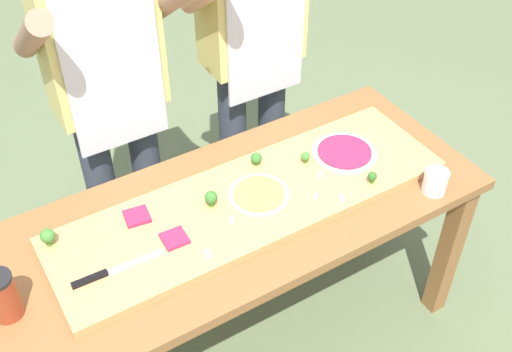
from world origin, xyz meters
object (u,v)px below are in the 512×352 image
pizza_slice_near_left (175,238)px  broccoli_floret_back_mid (305,157)px  cheese_crumble_d (315,196)px  sauce_jar (3,296)px  pizza_slice_far_right (137,216)px  flour_cup (435,183)px  cheese_crumble_b (320,175)px  cheese_crumble_e (341,198)px  broccoli_floret_front_mid (372,177)px  cook_left (108,83)px  prep_table (237,230)px  pizza_whole_beet_magenta (344,153)px  cheese_crumble_a (207,254)px  cheese_crumble_c (231,220)px  broccoli_floret_back_right (211,198)px  pizza_whole_pesto_green (259,195)px  broccoli_floret_front_left (48,236)px  chefs_knife (106,273)px  cook_right (253,39)px  broccoli_floret_center_left (256,158)px

pizza_slice_near_left → broccoli_floret_back_mid: broccoli_floret_back_mid is taller
cheese_crumble_d → sauce_jar: size_ratio=0.09×
pizza_slice_far_right → flour_cup: (0.95, -0.39, 0.01)m
cheese_crumble_b → sauce_jar: (-1.09, 0.00, 0.04)m
cheese_crumble_e → flour_cup: flour_cup is taller
broccoli_floret_front_mid → cook_left: cook_left is taller
pizza_slice_near_left → cheese_crumble_b: size_ratio=5.25×
prep_table → pizza_whole_beet_magenta: (0.47, 0.02, 0.14)m
cheese_crumble_a → cheese_crumble_c: size_ratio=1.33×
broccoli_floret_back_right → broccoli_floret_front_mid: broccoli_floret_back_right is taller
cook_left → flour_cup: bearing=-46.2°
pizza_whole_pesto_green → cheese_crumble_d: size_ratio=14.88×
cheese_crumble_c → broccoli_floret_back_right: bearing=101.1°
cheese_crumble_d → broccoli_floret_front_left: bearing=162.6°
prep_table → chefs_knife: chefs_knife is taller
broccoli_floret_back_mid → cheese_crumble_a: 0.55m
cook_right → pizza_whole_pesto_green: bearing=-119.5°
chefs_knife → broccoli_floret_front_mid: bearing=-5.5°
cheese_crumble_a → pizza_whole_pesto_green: bearing=27.7°
cheese_crumble_c → flour_cup: size_ratio=0.17×
pizza_slice_far_right → broccoli_floret_front_left: 0.28m
broccoli_floret_back_mid → cheese_crumble_a: broccoli_floret_back_mid is taller
pizza_whole_beet_magenta → broccoli_floret_back_mid: bearing=166.3°
flour_cup → pizza_slice_far_right: bearing=157.6°
cook_left → broccoli_floret_center_left: bearing=-51.4°
pizza_slice_near_left → cheese_crumble_b: (0.57, 0.01, 0.00)m
pizza_slice_near_left → flour_cup: flour_cup is taller
pizza_slice_near_left → broccoli_floret_back_right: (0.17, 0.08, 0.03)m
pizza_whole_pesto_green → flour_cup: 0.61m
broccoli_floret_center_left → broccoli_floret_back_mid: (0.16, -0.08, -0.00)m
pizza_whole_pesto_green → cook_right: (0.34, 0.59, 0.21)m
broccoli_floret_front_mid → pizza_slice_far_right: bearing=161.0°
cheese_crumble_b → cheese_crumble_c: bearing=-175.4°
cook_left → cheese_crumble_a: bearing=-90.0°
pizza_slice_near_left → sauce_jar: size_ratio=0.49×
pizza_slice_near_left → prep_table: bearing=9.9°
sauce_jar → cook_left: cook_left is taller
broccoli_floret_back_mid → broccoli_floret_front_left: bearing=174.3°
broccoli_floret_back_mid → cook_right: bearing=79.3°
broccoli_floret_back_mid → cheese_crumble_b: size_ratio=3.08×
broccoli_floret_front_left → cook_left: bearing=47.7°
cheese_crumble_a → sauce_jar: sauce_jar is taller
broccoli_floret_front_left → broccoli_floret_front_mid: size_ratio=1.39×
cheese_crumble_b → pizza_slice_near_left: bearing=-179.3°
broccoli_floret_front_mid → broccoli_floret_back_mid: (-0.14, 0.21, 0.00)m
pizza_slice_near_left → cook_right: bearing=43.1°
cheese_crumble_a → cheese_crumble_b: size_ratio=1.34×
cook_left → pizza_slice_near_left: bearing=-95.1°
cheese_crumble_d → cheese_crumble_a: bearing=-175.0°
pizza_slice_far_right → cheese_crumble_a: 0.29m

